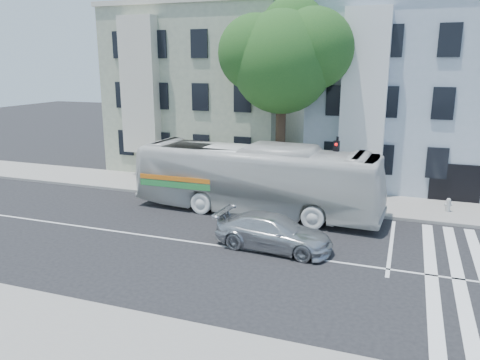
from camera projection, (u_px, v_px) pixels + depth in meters
The scene contains 11 objects.
ground at pixel (226, 247), 19.54m from camera, with size 120.00×120.00×0.00m, color black.
sidewalk_far at pixel (277, 195), 26.82m from camera, with size 80.00×4.00×0.15m, color gray.
sidewalk_near at pixel (114, 354), 12.23m from camera, with size 80.00×4.00×0.15m, color gray.
building_left at pixel (212, 91), 34.19m from camera, with size 12.00×10.00×11.00m, color gray.
building_right at pixel (415, 95), 29.58m from camera, with size 12.00×10.00×11.00m, color #9EAFBD.
street_tree at pixel (284, 56), 25.59m from camera, with size 7.30×5.90×11.10m.
bus at pixel (256, 179), 23.65m from camera, with size 12.67×2.97×3.53m, color silver.
sedan at pixel (273, 232), 19.23m from camera, with size 4.89×1.99×1.42m, color silver.
hedge at pixel (240, 191), 26.23m from camera, with size 8.50×0.84×0.70m, color #346621, non-canonical shape.
traffic_signal at pixel (336, 165), 23.18m from camera, with size 0.41×0.52×3.95m.
fire_hydrant at pixel (448, 205), 23.61m from camera, with size 0.40×0.23×0.71m.
Camera 1 is at (6.76, -16.99, 7.47)m, focal length 35.00 mm.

